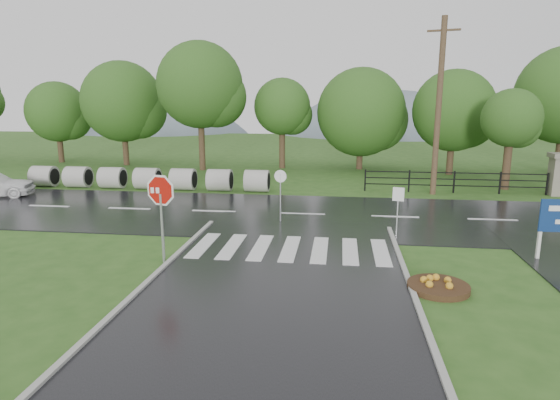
# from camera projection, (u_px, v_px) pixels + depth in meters

# --- Properties ---
(ground) EXTENTS (120.00, 120.00, 0.00)m
(ground) POSITION_uv_depth(u_px,v_px,m) (267.00, 317.00, 10.88)
(ground) COLOR #2E571D
(ground) RESTS_ON ground
(main_road) EXTENTS (90.00, 8.00, 0.04)m
(main_road) POSITION_uv_depth(u_px,v_px,m) (302.00, 215.00, 20.58)
(main_road) COLOR black
(main_road) RESTS_ON ground
(crosswalk) EXTENTS (6.50, 2.80, 0.02)m
(crosswalk) POSITION_uv_depth(u_px,v_px,m) (290.00, 248.00, 15.72)
(crosswalk) COLOR silver
(crosswalk) RESTS_ON ground
(pillar_west) EXTENTS (1.00, 1.00, 2.24)m
(pillar_west) POSITION_uv_depth(u_px,v_px,m) (559.00, 173.00, 24.52)
(pillar_west) COLOR gray
(pillar_west) RESTS_ON ground
(fence_west) EXTENTS (9.58, 0.08, 1.20)m
(fence_west) POSITION_uv_depth(u_px,v_px,m) (454.00, 180.00, 25.28)
(fence_west) COLOR black
(fence_west) RESTS_ON ground
(hills) EXTENTS (102.00, 48.00, 48.00)m
(hills) POSITION_uv_depth(u_px,v_px,m) (350.00, 227.00, 76.73)
(hills) COLOR slate
(hills) RESTS_ON ground
(treeline) EXTENTS (83.20, 5.20, 10.00)m
(treeline) POSITION_uv_depth(u_px,v_px,m) (332.00, 169.00, 34.03)
(treeline) COLOR #265018
(treeline) RESTS_ON ground
(culvert_pipes) EXTENTS (13.90, 1.20, 1.20)m
(culvert_pipes) POSITION_uv_depth(u_px,v_px,m) (147.00, 178.00, 26.46)
(culvert_pipes) COLOR #9E9B93
(culvert_pipes) RESTS_ON ground
(stop_sign) EXTENTS (1.27, 0.33, 2.94)m
(stop_sign) POSITION_uv_depth(u_px,v_px,m) (161.00, 199.00, 14.11)
(stop_sign) COLOR #939399
(stop_sign) RESTS_ON ground
(flower_bed) EXTENTS (1.62, 1.62, 0.32)m
(flower_bed) POSITION_uv_depth(u_px,v_px,m) (438.00, 286.00, 12.40)
(flower_bed) COLOR #332111
(flower_bed) RESTS_ON ground
(reg_sign_small) EXTENTS (0.41, 0.11, 1.86)m
(reg_sign_small) POSITION_uv_depth(u_px,v_px,m) (398.00, 201.00, 16.99)
(reg_sign_small) COLOR #939399
(reg_sign_small) RESTS_ON ground
(reg_sign_round) EXTENTS (0.50, 0.10, 2.18)m
(reg_sign_round) POSITION_uv_depth(u_px,v_px,m) (280.00, 189.00, 19.01)
(reg_sign_round) COLOR #939399
(reg_sign_round) RESTS_ON ground
(utility_pole_east) EXTENTS (1.58, 0.51, 9.07)m
(utility_pole_east) POSITION_uv_depth(u_px,v_px,m) (439.00, 107.00, 24.13)
(utility_pole_east) COLOR #473523
(utility_pole_east) RESTS_ON ground
(entrance_tree_left) EXTENTS (3.19, 3.19, 5.59)m
(entrance_tree_left) POSITION_uv_depth(u_px,v_px,m) (511.00, 119.00, 25.67)
(entrance_tree_left) COLOR #3D2B1C
(entrance_tree_left) RESTS_ON ground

